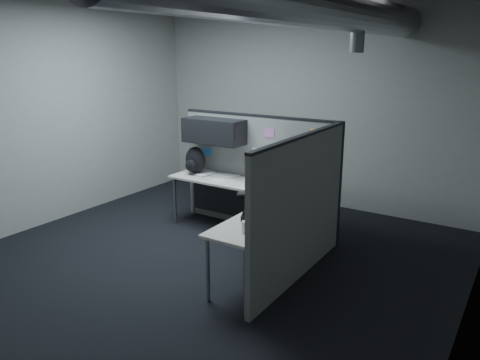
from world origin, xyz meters
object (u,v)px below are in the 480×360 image
Objects in this scene: keyboard at (256,195)px; desk at (250,200)px; backpack at (195,161)px; monitor at (301,171)px; phone at (253,215)px.

desk is at bearing 152.53° from keyboard.
keyboard is at bearing -5.37° from backpack.
backpack reaches higher than desk.
monitor is 1.71m from backpack.
phone is 0.76× the size of backpack.
monitor is 1.21m from phone.
backpack is (-1.33, 0.48, 0.17)m from keyboard.
backpack reaches higher than phone.
keyboard is at bearing -116.31° from monitor.
backpack is at bearing -167.23° from monitor.
monitor is (0.56, 0.32, 0.39)m from desk.
phone is (0.57, -0.87, 0.16)m from desk.
monitor is at bearing 81.32° from phone.
monitor is 0.66m from keyboard.
keyboard is 0.82m from phone.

